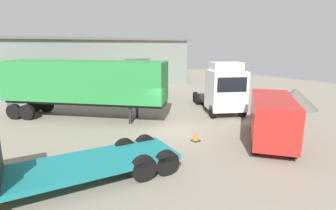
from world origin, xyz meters
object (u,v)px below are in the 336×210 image
object	(u,v)px
delivery_van_red	(272,117)
gravel_pile	(295,98)
traffic_cone	(196,136)
tractor_unit_white	(223,90)
flatbed_truck_orange	(8,164)
container_trailer_green	(84,82)

from	to	relation	value
delivery_van_red	gravel_pile	bearing A→B (deg)	-16.68
delivery_van_red	gravel_pile	size ratio (longest dim) A/B	1.54
gravel_pile	traffic_cone	xyz separation A→B (m)	(-11.77, -0.73, -0.58)
delivery_van_red	gravel_pile	distance (m)	9.08
tractor_unit_white	flatbed_truck_orange	xyz separation A→B (m)	(-14.37, -3.38, -0.54)
tractor_unit_white	gravel_pile	xyz separation A→B (m)	(6.14, -2.34, -0.99)
tractor_unit_white	gravel_pile	distance (m)	6.65
gravel_pile	traffic_cone	size ratio (longest dim) A/B	6.63
delivery_van_red	traffic_cone	world-z (taller)	delivery_van_red
gravel_pile	container_trailer_green	bearing A→B (deg)	153.74
container_trailer_green	delivery_van_red	size ratio (longest dim) A/B	1.78
delivery_van_red	traffic_cone	size ratio (longest dim) A/B	10.22
flatbed_truck_orange	gravel_pile	distance (m)	20.54
tractor_unit_white	traffic_cone	size ratio (longest dim) A/B	12.34
flatbed_truck_orange	traffic_cone	distance (m)	8.81
container_trailer_green	gravel_pile	size ratio (longest dim) A/B	2.74
container_trailer_green	tractor_unit_white	bearing A→B (deg)	16.88
container_trailer_green	delivery_van_red	distance (m)	12.37
flatbed_truck_orange	delivery_van_red	xyz separation A→B (m)	(12.00, -2.10, 0.04)
container_trailer_green	flatbed_truck_orange	bearing A→B (deg)	-77.00
flatbed_truck_orange	traffic_cone	size ratio (longest dim) A/B	15.51
tractor_unit_white	delivery_van_red	bearing A→B (deg)	6.00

